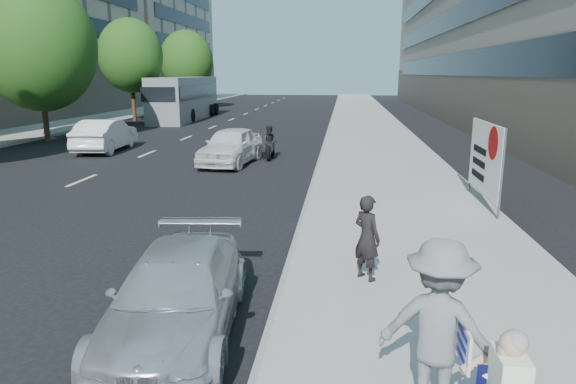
# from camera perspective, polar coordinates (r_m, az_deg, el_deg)

# --- Properties ---
(ground) EXTENTS (160.00, 160.00, 0.00)m
(ground) POSITION_cam_1_polar(r_m,az_deg,el_deg) (9.48, -9.24, -9.48)
(ground) COLOR black
(ground) RESTS_ON ground
(near_sidewalk) EXTENTS (5.00, 120.00, 0.15)m
(near_sidewalk) POSITION_cam_1_polar(r_m,az_deg,el_deg) (28.68, 9.35, 5.82)
(near_sidewalk) COLOR #A5A29A
(near_sidewalk) RESTS_ON ground
(far_sidewalk) EXTENTS (4.50, 120.00, 0.15)m
(far_sidewalk) POSITION_cam_1_polar(r_m,az_deg,el_deg) (34.47, -27.79, 5.69)
(far_sidewalk) COLOR #A5A29A
(far_sidewalk) RESTS_ON ground
(tree_far_c) EXTENTS (6.00, 6.00, 8.47)m
(tree_far_c) POSITION_cam_1_polar(r_m,az_deg,el_deg) (30.99, -26.04, 14.41)
(tree_far_c) COLOR #382616
(tree_far_c) RESTS_ON ground
(tree_far_d) EXTENTS (4.80, 4.80, 7.65)m
(tree_far_d) POSITION_cam_1_polar(r_m,az_deg,el_deg) (41.69, -17.10, 14.27)
(tree_far_d) COLOR #382616
(tree_far_d) RESTS_ON ground
(tree_far_e) EXTENTS (5.40, 5.40, 7.89)m
(tree_far_e) POSITION_cam_1_polar(r_m,az_deg,el_deg) (54.86, -11.23, 14.05)
(tree_far_e) COLOR #382616
(tree_far_e) RESTS_ON ground
(jogger) EXTENTS (1.38, 1.05, 1.89)m
(jogger) POSITION_cam_1_polar(r_m,az_deg,el_deg) (5.56, 16.35, -14.36)
(jogger) COLOR slate
(jogger) RESTS_ON near_sidewalk
(pedestrian_woman) EXTENTS (0.63, 0.63, 1.48)m
(pedestrian_woman) POSITION_cam_1_polar(r_m,az_deg,el_deg) (8.83, 8.77, -5.03)
(pedestrian_woman) COLOR black
(pedestrian_woman) RESTS_ON near_sidewalk
(protest_banner) EXTENTS (0.08, 3.06, 2.20)m
(protest_banner) POSITION_cam_1_polar(r_m,az_deg,el_deg) (14.61, 21.06, 3.51)
(protest_banner) COLOR #4C4C4C
(protest_banner) RESTS_ON near_sidewalk
(parked_sedan) EXTENTS (2.05, 4.25, 1.19)m
(parked_sedan) POSITION_cam_1_polar(r_m,az_deg,el_deg) (7.44, -12.20, -11.11)
(parked_sedan) COLOR #B8BBC0
(parked_sedan) RESTS_ON ground
(white_sedan_near) EXTENTS (2.24, 4.54, 1.49)m
(white_sedan_near) POSITION_cam_1_polar(r_m,az_deg,el_deg) (20.95, -6.36, 5.13)
(white_sedan_near) COLOR white
(white_sedan_near) RESTS_ON ground
(white_sedan_mid) EXTENTS (1.94, 4.69, 1.51)m
(white_sedan_mid) POSITION_cam_1_polar(r_m,az_deg,el_deg) (25.83, -19.64, 5.97)
(white_sedan_mid) COLOR white
(white_sedan_mid) RESTS_ON ground
(motorcycle) EXTENTS (0.73, 2.05, 1.42)m
(motorcycle) POSITION_cam_1_polar(r_m,az_deg,el_deg) (22.17, -1.98, 5.36)
(motorcycle) COLOR black
(motorcycle) RESTS_ON ground
(bus) EXTENTS (2.93, 12.12, 3.30)m
(bus) POSITION_cam_1_polar(r_m,az_deg,el_deg) (42.23, -11.36, 10.14)
(bus) COLOR gray
(bus) RESTS_ON ground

